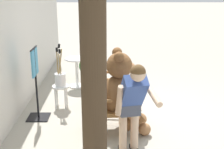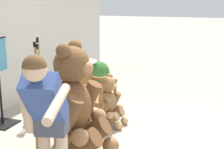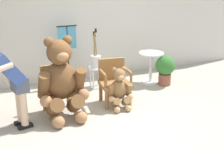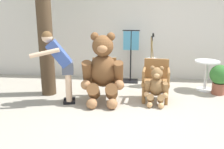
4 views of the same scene
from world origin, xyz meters
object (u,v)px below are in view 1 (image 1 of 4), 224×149
Objects in this scene: person_visitor at (132,101)px; wooden_chair_left at (106,106)px; white_stool at (61,91)px; clothing_display_stand at (36,82)px; teddy_bear_small at (121,88)px; round_side_table at (77,69)px; potted_plant at (88,68)px; wooden_chair_right at (107,85)px; brush_bucket at (60,78)px; teddy_bear_large at (122,92)px.

wooden_chair_left is at bearing 24.24° from person_visitor.
clothing_display_stand is at bearing 145.56° from white_stool.
clothing_display_stand is at bearing 109.31° from teddy_bear_small.
wooden_chair_left reaches higher than round_side_table.
teddy_bear_small reaches higher than potted_plant.
clothing_display_stand is at bearing 113.49° from wooden_chair_right.
round_side_table is (2.33, 0.74, -0.01)m from wooden_chair_left.
person_visitor reaches higher than brush_bucket.
round_side_table is (1.24, 1.02, 0.06)m from teddy_bear_small.
person_visitor reaches higher than clothing_display_stand.
clothing_display_stand is at bearing 50.72° from person_visitor.
round_side_table is at bearing 132.23° from potted_plant.
teddy_bear_small is 1.25m from brush_bucket.
clothing_display_stand is (0.54, 1.30, 0.26)m from wooden_chair_left.
wooden_chair_right is at bearing -0.01° from wooden_chair_left.
brush_bucket reaches higher than white_stool.
wooden_chair_left is at bearing -112.48° from clothing_display_stand.
teddy_bear_small is 1.74× the size of white_stool.
round_side_table is at bearing 23.21° from teddy_bear_large.
brush_bucket is at bearing -34.47° from clothing_display_stand.
teddy_bear_small is (1.09, -0.28, -0.07)m from wooden_chair_left.
white_stool is at bearing 170.96° from round_side_table.
clothing_display_stand is (-0.55, 1.58, 0.33)m from teddy_bear_small.
clothing_display_stand reaches higher than white_stool.
round_side_table is at bearing -9.04° from white_stool.
teddy_bear_small is at bearing -152.30° from potted_plant.
teddy_bear_small is 0.92× the size of brush_bucket.
wooden_chair_left is 0.58× the size of person_visitor.
teddy_bear_large is 1.13m from teddy_bear_small.
potted_plant is at bearing -47.77° from round_side_table.
brush_bucket is 0.64× the size of clothing_display_stand.
white_stool is at bearing 163.16° from potted_plant.
teddy_bear_large is 3.14× the size of white_stool.
person_visitor reaches higher than wooden_chair_right.
white_stool is 0.28m from brush_bucket.
potted_plant is (1.46, 0.49, -0.07)m from wooden_chair_right.
wooden_chair_left is 1.10m from wooden_chair_right.
white_stool is 0.73m from clothing_display_stand.
teddy_bear_small is 1.66m from potted_plant.
clothing_display_stand is (-2.02, 0.81, 0.32)m from potted_plant.
teddy_bear_small reaches higher than white_stool.
person_visitor is at bearing -155.76° from wooden_chair_left.
potted_plant is (1.47, 0.77, 0.00)m from teddy_bear_small.
wooden_chair_right is at bearing -161.58° from potted_plant.
person_visitor is at bearing -160.65° from round_side_table.
potted_plant is (3.39, 0.86, -0.50)m from person_visitor.
wooden_chair_left is 0.99× the size of brush_bucket.
round_side_table is at bearing 30.92° from wooden_chair_right.
person_visitor is 1.71× the size of brush_bucket.
brush_bucket is (-0.00, 0.00, 0.28)m from white_stool.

